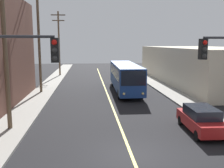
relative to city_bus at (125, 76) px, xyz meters
name	(u,v)px	position (x,y,z in m)	size (l,w,h in m)	color
ground_plane	(132,156)	(-2.20, -17.29, -1.82)	(120.00, 120.00, 0.00)	black
sidewalk_left	(29,108)	(-9.45, -7.29, -1.74)	(2.50, 90.00, 0.15)	gray
sidewalk_right	(191,104)	(5.05, -7.29, -1.74)	(2.50, 90.00, 0.15)	gray
lane_stripe_center	(108,96)	(-2.20, -2.29, -1.81)	(0.16, 60.00, 0.01)	#D8CC4C
building_right_warehouse	(203,65)	(12.29, 6.18, 0.68)	(12.00, 27.72, 5.01)	beige
city_bus	(125,76)	(0.00, 0.00, 0.00)	(2.74, 12.19, 3.20)	navy
parked_car_red	(201,119)	(2.76, -14.27, -0.98)	(1.97, 4.47, 1.62)	maroon
utility_pole_near	(4,36)	(-9.41, -12.75, 4.18)	(2.40, 0.28, 10.67)	brown
utility_pole_mid	(39,34)	(-9.63, -0.08, 4.74)	(2.40, 0.28, 11.76)	brown
utility_pole_far	(59,41)	(-9.12, 15.38, 4.19)	(2.40, 0.28, 10.70)	brown
traffic_signal_left_corner	(7,75)	(-7.61, -18.55, 2.49)	(3.75, 0.48, 6.00)	#2D2D33
fire_hydrant	(217,115)	(4.65, -12.65, -1.23)	(0.44, 0.26, 0.84)	red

